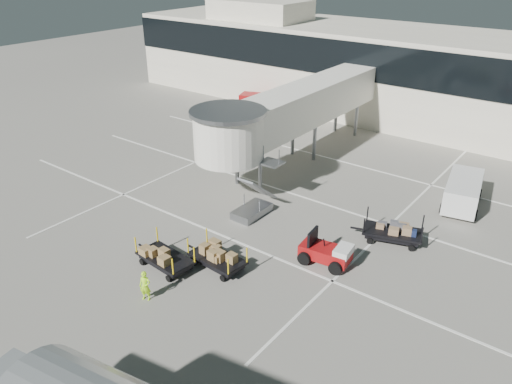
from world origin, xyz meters
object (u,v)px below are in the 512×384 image
suitcase_cart (391,232)px  box_cart_near (217,258)px  box_cart_far (164,258)px  belt_loader (261,103)px  ground_worker (145,286)px  minivan (463,189)px  baggage_tug (327,252)px

suitcase_cart → box_cart_near: size_ratio=1.07×
box_cart_far → belt_loader: bearing=120.9°
ground_worker → minivan: minivan is taller
baggage_tug → box_cart_far: bearing=-146.8°
baggage_tug → suitcase_cart: baggage_tug is taller
box_cart_near → minivan: 16.78m
suitcase_cart → ground_worker: (-7.03, -11.89, 0.20)m
baggage_tug → suitcase_cart: 4.46m
box_cart_near → minivan: (7.96, 14.76, 0.52)m
suitcase_cart → box_cart_near: (-6.10, -7.87, 0.01)m
suitcase_cart → box_cart_far: 12.61m
box_cart_near → ground_worker: (-0.93, -4.03, 0.19)m
belt_loader → ground_worker: bearing=-83.2°
baggage_tug → minivan: 11.58m
baggage_tug → suitcase_cart: (1.77, 4.09, -0.07)m
suitcase_cart → ground_worker: suitcase_cart is taller
box_cart_near → suitcase_cart: bearing=56.0°
box_cart_far → belt_loader: (-12.39, 25.06, 0.27)m
baggage_tug → minivan: minivan is taller
suitcase_cart → box_cart_far: (-8.28, -9.51, -0.02)m
box_cart_far → minivan: minivan is taller
baggage_tug → box_cart_far: size_ratio=0.72×
box_cart_near → box_cart_far: bearing=-139.3°
box_cart_far → belt_loader: size_ratio=0.82×
belt_loader → box_cart_near: bearing=-77.7°
box_cart_far → minivan: (10.14, 16.40, 0.55)m
baggage_tug → box_cart_near: bearing=-145.5°
baggage_tug → ground_worker: baggage_tug is taller
baggage_tug → belt_loader: size_ratio=0.59×
baggage_tug → belt_loader: 27.26m
suitcase_cart → box_cart_far: size_ratio=1.04×
baggage_tug → box_cart_near: size_ratio=0.74×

